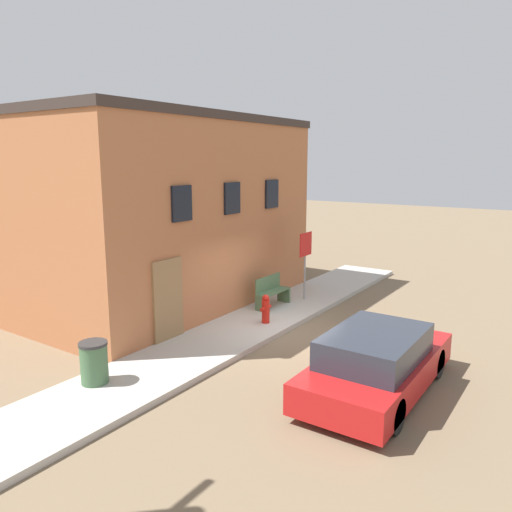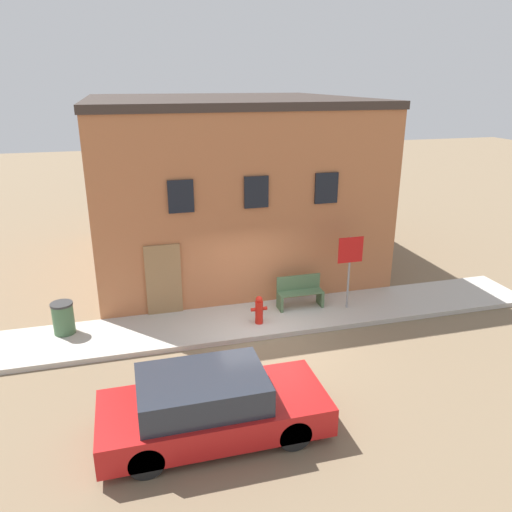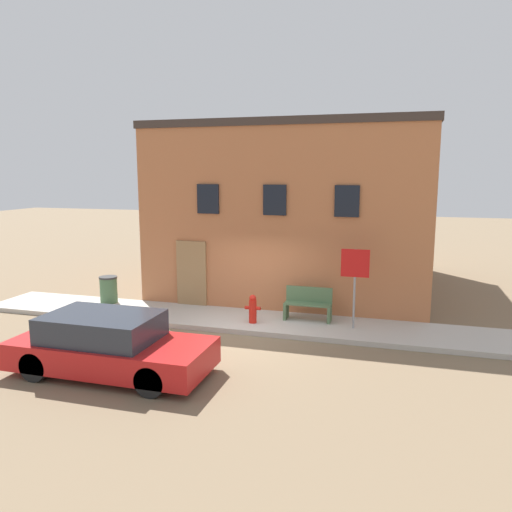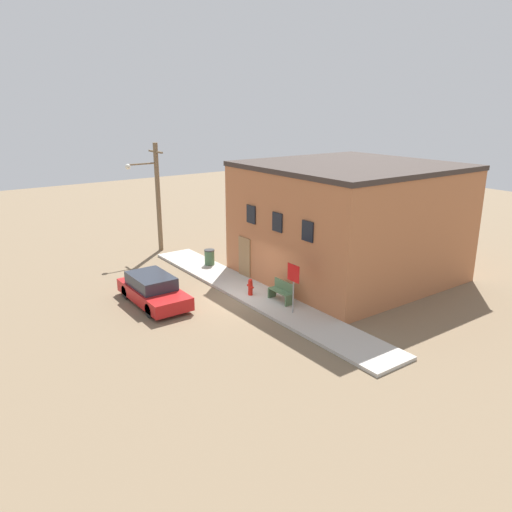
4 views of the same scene
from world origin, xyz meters
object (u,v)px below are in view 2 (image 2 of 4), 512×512
at_px(fire_hydrant, 259,310).
at_px(bench, 300,292).
at_px(stop_sign, 350,258).
at_px(trash_bin, 63,318).
at_px(parked_car, 211,406).

distance_m(fire_hydrant, bench, 1.61).
relative_size(stop_sign, trash_bin, 2.52).
height_order(bench, trash_bin, bench).
relative_size(stop_sign, parked_car, 0.50).
bearing_deg(bench, fire_hydrant, -153.56).
height_order(bench, parked_car, parked_car).
bearing_deg(bench, stop_sign, -18.09).
height_order(stop_sign, bench, stop_sign).
bearing_deg(bench, parked_car, -126.67).
distance_m(bench, parked_car, 5.87).
distance_m(stop_sign, bench, 1.78).
xyz_separation_m(fire_hydrant, bench, (1.44, 0.72, 0.05)).
xyz_separation_m(stop_sign, parked_car, (-4.84, -4.28, -1.05)).
bearing_deg(parked_car, trash_bin, 122.64).
height_order(fire_hydrant, stop_sign, stop_sign).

